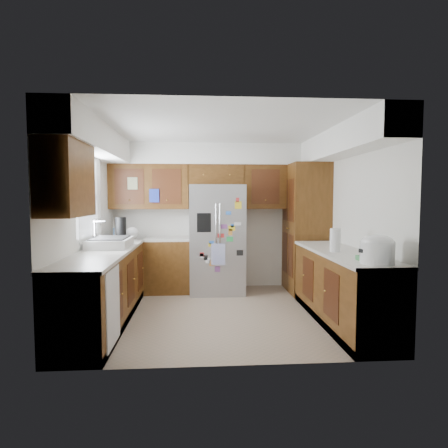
% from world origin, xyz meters
% --- Properties ---
extents(floor, '(3.60, 3.60, 0.00)m').
position_xyz_m(floor, '(0.00, 0.00, 0.00)').
color(floor, gray).
rests_on(floor, ground).
extents(room_shell, '(3.64, 3.24, 2.52)m').
position_xyz_m(room_shell, '(-0.11, 0.36, 1.82)').
color(room_shell, silver).
rests_on(room_shell, ground).
extents(left_counter_run, '(1.36, 3.20, 0.92)m').
position_xyz_m(left_counter_run, '(-1.36, 0.03, 0.43)').
color(left_counter_run, '#482A0D').
rests_on(left_counter_run, ground).
extents(right_counter_run, '(0.63, 2.25, 0.92)m').
position_xyz_m(right_counter_run, '(1.50, -0.47, 0.42)').
color(right_counter_run, '#482A0D').
rests_on(right_counter_run, ground).
extents(pantry, '(0.60, 0.90, 2.15)m').
position_xyz_m(pantry, '(1.50, 1.15, 1.07)').
color(pantry, '#482A0D').
rests_on(pantry, ground).
extents(fridge, '(0.90, 0.79, 1.80)m').
position_xyz_m(fridge, '(-0.00, 1.20, 0.90)').
color(fridge, '#96969B').
rests_on(fridge, ground).
extents(bridge_cabinet, '(0.96, 0.34, 0.35)m').
position_xyz_m(bridge_cabinet, '(0.00, 1.43, 1.98)').
color(bridge_cabinet, '#482A0D').
rests_on(bridge_cabinet, fridge).
extents(fridge_top_items, '(0.81, 0.34, 0.27)m').
position_xyz_m(fridge_top_items, '(-0.09, 1.40, 2.27)').
color(fridge_top_items, '#2849B0').
rests_on(fridge_top_items, bridge_cabinet).
extents(sink_assembly, '(0.52, 0.70, 0.37)m').
position_xyz_m(sink_assembly, '(-1.50, 0.10, 0.99)').
color(sink_assembly, silver).
rests_on(sink_assembly, left_counter_run).
extents(left_counter_clutter, '(0.42, 0.82, 0.38)m').
position_xyz_m(left_counter_clutter, '(-1.46, 0.86, 1.05)').
color(left_counter_clutter, black).
rests_on(left_counter_clutter, left_counter_run).
extents(rice_cooker, '(0.34, 0.34, 0.30)m').
position_xyz_m(rice_cooker, '(1.50, -1.38, 1.07)').
color(rice_cooker, white).
rests_on(rice_cooker, right_counter_run).
extents(paper_towel, '(0.13, 0.13, 0.29)m').
position_xyz_m(paper_towel, '(1.39, -0.52, 1.06)').
color(paper_towel, white).
rests_on(paper_towel, right_counter_run).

